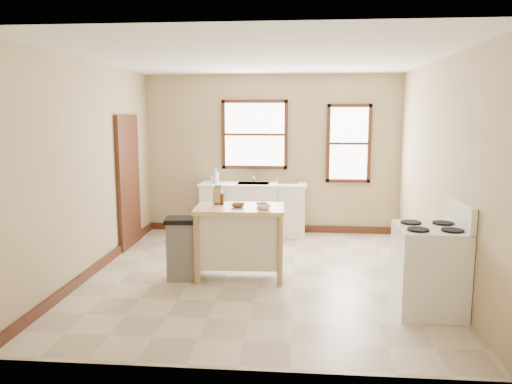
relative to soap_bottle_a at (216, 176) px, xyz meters
The scene contains 23 objects.
floor 2.58m from the soap_bottle_a, 66.30° to the right, with size 5.00×5.00×0.00m, color beige.
ceiling 2.93m from the soap_bottle_a, 66.30° to the right, with size 5.00×5.00×0.00m, color white.
wall_back 1.07m from the soap_bottle_a, 20.14° to the left, with size 4.50×0.04×2.80m, color tan.
wall_left 2.54m from the soap_bottle_a, 121.21° to the right, with size 0.04×5.00×2.80m, color tan.
wall_right 3.87m from the soap_bottle_a, 33.97° to the right, with size 0.04×5.00×2.80m, color tan.
window_main 1.01m from the soap_bottle_a, 26.85° to the left, with size 1.17×0.06×1.22m, color #3F2211, non-canonical shape.
window_side 2.38m from the soap_bottle_a, ahead, with size 0.77×0.06×1.37m, color #3F2211, non-canonical shape.
door_left 1.53m from the soap_bottle_a, 145.99° to the right, with size 0.06×0.90×2.10m, color #3F2211.
baseboard_back 1.41m from the soap_bottle_a, 18.52° to the left, with size 4.50×0.04×0.12m, color #3F2211.
baseboard_left 2.69m from the soap_bottle_a, 120.62° to the right, with size 0.04×5.00×0.12m, color #3F2211.
sink_counter 0.88m from the soap_bottle_a, ahead, with size 1.86×0.62×0.92m, color white, non-canonical shape.
faucet 0.68m from the soap_bottle_a, 19.36° to the left, with size 0.03×0.03×0.22m, color silver.
soap_bottle_a is the anchor object (origin of this frame).
soap_bottle_b 0.06m from the soap_bottle_a, 154.89° to the left, with size 0.08×0.08×0.18m, color #B2B2B2.
dish_rack 1.25m from the soap_bottle_a, ahead, with size 0.36×0.27×0.09m, color silver, non-canonical shape.
kitchen_island 2.41m from the soap_bottle_a, 72.92° to the right, with size 1.14×0.73×0.93m, color #E1B384, non-canonical shape.
knife_block 2.11m from the soap_bottle_a, 79.95° to the right, with size 0.10×0.10×0.20m, color #DFC275, non-canonical shape.
pepper_grinder 2.17m from the soap_bottle_a, 78.35° to the right, with size 0.04×0.04×0.15m, color #422111.
bowl_a 2.37m from the soap_bottle_a, 73.73° to the right, with size 0.19×0.19×0.05m, color brown.
bowl_b 2.42m from the soap_bottle_a, 66.30° to the right, with size 0.17×0.17×0.04m, color brown.
bowl_c 2.60m from the soap_bottle_a, 67.17° to the right, with size 0.17×0.17×0.05m, color white.
trash_bin 2.48m from the soap_bottle_a, 91.06° to the right, with size 0.41×0.35×0.81m, color slate, non-canonical shape.
gas_stove 4.30m from the soap_bottle_a, 48.33° to the right, with size 0.74×0.75×1.20m, color white, non-canonical shape.
Camera 1 is at (0.50, -6.35, 2.12)m, focal length 35.00 mm.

